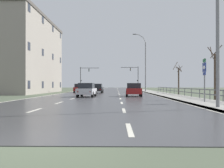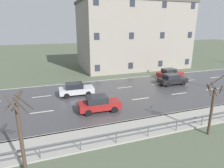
# 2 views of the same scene
# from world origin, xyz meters

# --- Properties ---
(ground_plane) EXTENTS (160.00, 160.00, 0.12)m
(ground_plane) POSITION_xyz_m (0.00, 48.00, -0.06)
(ground_plane) COLOR #4C5642
(road_asphalt_strip) EXTENTS (14.00, 120.00, 0.03)m
(road_asphalt_strip) POSITION_xyz_m (0.00, 60.00, 0.01)
(road_asphalt_strip) COLOR #3D3D3F
(road_asphalt_strip) RESTS_ON ground
(sidewalk_right) EXTENTS (3.00, 120.00, 0.12)m
(sidewalk_right) POSITION_xyz_m (8.43, 60.00, 0.06)
(sidewalk_right) COLOR gray
(sidewalk_right) RESTS_ON ground
(guardrail) EXTENTS (0.07, 35.79, 1.00)m
(guardrail) POSITION_xyz_m (9.85, 23.13, 0.71)
(guardrail) COLOR #515459
(guardrail) RESTS_ON ground
(street_lamp_foreground) EXTENTS (2.32, 0.24, 10.64)m
(street_lamp_foreground) POSITION_xyz_m (7.46, 8.42, 5.22)
(street_lamp_foreground) COLOR slate
(street_lamp_foreground) RESTS_ON ground
(street_lamp_midground) EXTENTS (2.57, 0.24, 11.33)m
(street_lamp_midground) POSITION_xyz_m (7.45, 42.15, 5.54)
(street_lamp_midground) COLOR slate
(street_lamp_midground) RESTS_ON ground
(highway_sign) EXTENTS (0.09, 0.68, 3.29)m
(highway_sign) POSITION_xyz_m (8.39, 12.68, 2.11)
(highway_sign) COLOR slate
(highway_sign) RESTS_ON ground
(traffic_signal_right) EXTENTS (4.81, 0.36, 6.46)m
(traffic_signal_right) POSITION_xyz_m (7.09, 61.77, 4.20)
(traffic_signal_right) COLOR #38383A
(traffic_signal_right) RESTS_ON ground
(traffic_signal_left) EXTENTS (5.23, 0.36, 6.28)m
(traffic_signal_left) POSITION_xyz_m (-6.97, 61.34, 4.13)
(traffic_signal_left) COLOR #38383A
(traffic_signal_left) RESTS_ON ground
(car_distant) EXTENTS (1.90, 4.13, 1.57)m
(car_distant) POSITION_xyz_m (-4.56, 37.88, 0.80)
(car_distant) COLOR maroon
(car_distant) RESTS_ON ground
(car_mid_centre) EXTENTS (1.97, 4.17, 1.57)m
(car_mid_centre) POSITION_xyz_m (3.98, 23.53, 0.80)
(car_mid_centre) COLOR maroon
(car_mid_centre) RESTS_ON ground
(car_far_right) EXTENTS (1.90, 4.13, 1.57)m
(car_far_right) POSITION_xyz_m (-1.29, 35.97, 0.80)
(car_far_right) COLOR black
(car_far_right) RESTS_ON ground
(car_far_left) EXTENTS (1.96, 4.16, 1.57)m
(car_far_left) POSITION_xyz_m (-1.40, 22.20, 0.80)
(car_far_left) COLOR #B7B7BC
(car_far_left) RESTS_ON ground
(brick_building) EXTENTS (12.17, 21.19, 12.83)m
(brick_building) POSITION_xyz_m (-15.77, 36.42, 6.43)
(brick_building) COLOR gray
(brick_building) RESTS_ON ground
(bare_tree_near) EXTENTS (1.35, 1.41, 5.09)m
(bare_tree_near) POSITION_xyz_m (11.00, 17.29, 2.48)
(bare_tree_near) COLOR #423328
(bare_tree_near) RESTS_ON ground
(bare_tree_mid) EXTENTS (1.40, 1.49, 4.81)m
(bare_tree_mid) POSITION_xyz_m (10.99, 30.34, 2.23)
(bare_tree_mid) COLOR #423328
(bare_tree_mid) RESTS_ON ground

